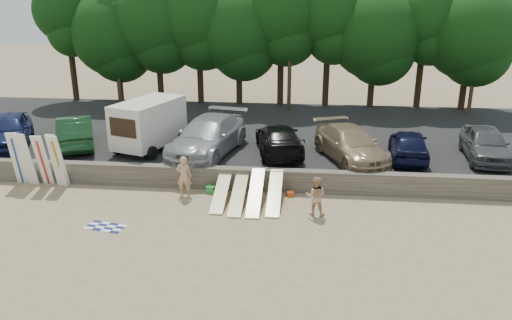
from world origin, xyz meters
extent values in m
plane|color=tan|center=(0.00, 0.00, 0.00)|extent=(120.00, 120.00, 0.00)
cube|color=#6B6356|center=(0.00, 3.00, 0.50)|extent=(44.00, 0.50, 1.00)
cube|color=#282828|center=(0.00, 10.50, 0.35)|extent=(44.00, 14.50, 0.70)
cylinder|color=#382616|center=(-13.97, 17.43, 2.87)|extent=(0.44, 0.44, 4.34)
sphere|color=#124114|center=(-13.97, 17.43, 7.10)|extent=(4.56, 4.56, 4.56)
cylinder|color=#382616|center=(-10.57, 17.60, 2.36)|extent=(0.44, 0.44, 3.31)
sphere|color=#124114|center=(-10.57, 17.60, 5.59)|extent=(6.28, 6.28, 6.28)
cylinder|color=#382616|center=(-7.43, 17.41, 2.67)|extent=(0.44, 0.44, 3.93)
sphere|color=#124114|center=(-7.43, 17.41, 6.51)|extent=(6.25, 6.25, 6.25)
cylinder|color=#382616|center=(-4.50, 17.60, 2.77)|extent=(0.44, 0.44, 4.14)
sphere|color=#124114|center=(-4.50, 17.60, 6.81)|extent=(6.23, 6.23, 6.23)
cylinder|color=#382616|center=(-1.66, 17.60, 2.47)|extent=(0.44, 0.44, 3.54)
sphere|color=#124114|center=(-1.66, 17.60, 5.94)|extent=(6.31, 6.31, 6.31)
cylinder|color=#382616|center=(1.30, 17.60, 2.87)|extent=(0.44, 0.44, 4.34)
sphere|color=#124114|center=(1.30, 17.60, 7.11)|extent=(5.86, 5.86, 5.86)
cylinder|color=#382616|center=(4.53, 17.60, 2.82)|extent=(0.44, 0.44, 4.24)
sphere|color=#124114|center=(4.53, 17.60, 6.96)|extent=(5.12, 5.12, 5.12)
cylinder|color=#382616|center=(7.69, 17.60, 2.41)|extent=(0.44, 0.44, 3.41)
sphere|color=#124114|center=(7.69, 17.60, 5.74)|extent=(6.27, 6.27, 6.27)
cylinder|color=#382616|center=(10.91, 17.60, 2.78)|extent=(0.44, 0.44, 4.16)
sphere|color=#124114|center=(10.91, 17.60, 6.84)|extent=(4.77, 4.77, 4.77)
cylinder|color=#382616|center=(13.83, 17.19, 2.43)|extent=(0.44, 0.44, 3.47)
sphere|color=#124114|center=(13.83, 17.19, 5.82)|extent=(6.15, 6.15, 6.15)
cylinder|color=#473321|center=(-10.00, 16.00, 5.20)|extent=(0.26, 0.26, 9.00)
cylinder|color=#473321|center=(2.00, 16.00, 5.20)|extent=(0.26, 0.26, 9.00)
cylinder|color=#473321|center=(14.00, 16.00, 5.20)|extent=(0.26, 0.26, 9.00)
cube|color=silver|center=(-4.78, 6.19, 2.16)|extent=(3.20, 4.46, 2.21)
cube|color=black|center=(-5.43, 4.27, 2.36)|extent=(1.44, 0.52, 0.91)
cylinder|color=black|center=(-6.20, 5.29, 1.03)|extent=(0.40, 0.69, 0.66)
cylinder|color=black|center=(-4.20, 4.61, 1.03)|extent=(0.40, 0.69, 0.66)
cylinder|color=black|center=(-5.36, 7.77, 1.03)|extent=(0.40, 0.69, 0.66)
cylinder|color=black|center=(-3.36, 7.09, 1.03)|extent=(0.40, 0.69, 0.66)
imported|color=#151E4C|center=(-12.28, 5.88, 1.58)|extent=(4.01, 5.57, 1.76)
imported|color=#153A1C|center=(-8.85, 6.36, 1.51)|extent=(3.63, 5.20, 1.63)
imported|color=#9D9EA2|center=(-1.66, 5.80, 1.61)|extent=(3.77, 6.63, 1.81)
imported|color=black|center=(1.90, 6.26, 1.44)|extent=(2.98, 5.42, 1.49)
imported|color=#977F60|center=(5.41, 5.57, 1.48)|extent=(3.98, 5.82, 1.56)
imported|color=black|center=(8.25, 6.01, 1.44)|extent=(2.16, 4.47, 1.47)
imported|color=#4A4D4F|center=(11.94, 6.35, 1.49)|extent=(2.33, 4.81, 1.58)
cube|color=white|center=(-9.86, 2.48, 1.28)|extent=(0.57, 0.61, 2.57)
cube|color=white|center=(-9.33, 2.38, 1.28)|extent=(0.57, 0.63, 2.56)
cube|color=white|center=(-8.59, 2.39, 1.26)|extent=(0.56, 0.81, 2.52)
cube|color=white|center=(-7.92, 2.36, 1.29)|extent=(0.57, 0.58, 2.57)
cube|color=white|center=(-7.83, 2.37, 1.27)|extent=(0.52, 0.72, 2.53)
cube|color=#D0CE83|center=(-0.27, 1.58, 0.45)|extent=(0.56, 2.90, 0.90)
cube|color=#D0CE83|center=(0.50, 1.38, 0.42)|extent=(0.56, 2.92, 0.85)
cube|color=#D0CE83|center=(1.23, 1.31, 0.57)|extent=(0.56, 2.83, 1.13)
cube|color=#D0CE83|center=(2.02, 1.50, 0.52)|extent=(0.56, 2.86, 1.04)
imported|color=tan|center=(-1.97, 1.98, 0.91)|extent=(0.67, 0.44, 1.82)
imported|color=tan|center=(3.72, 0.60, 0.81)|extent=(0.84, 0.68, 1.63)
cube|color=green|center=(-0.88, 2.40, 0.16)|extent=(0.45, 0.40, 0.32)
cube|color=#DE4C1A|center=(2.65, 2.40, 0.11)|extent=(0.34, 0.30, 0.22)
plane|color=white|center=(-4.26, -1.33, 0.01)|extent=(1.77, 1.77, 0.00)
camera|label=1|loc=(3.24, -17.81, 8.66)|focal=35.00mm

